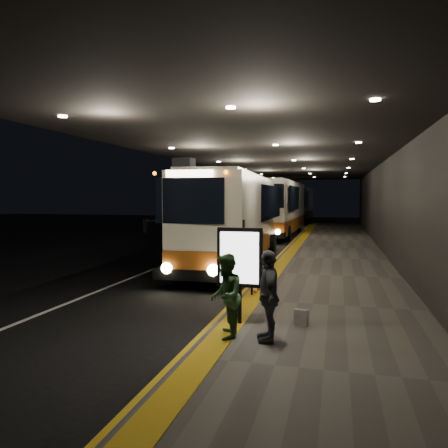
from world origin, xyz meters
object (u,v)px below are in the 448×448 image
Objects in this scene: coach_main at (234,223)px; coach_second at (278,210)px; passenger_boarding at (257,261)px; stanchion_post at (252,274)px; passenger_waiting_green at (226,296)px; bag_plain at (236,312)px; info_sign at (240,259)px; coach_third at (296,206)px; bag_polka at (301,318)px; passenger_waiting_grey at (268,296)px.

coach_second is (0.05, 13.34, 0.10)m from coach_main.
stanchion_post is at bearing -163.15° from passenger_boarding.
passenger_waiting_green is 1.46m from bag_plain.
info_sign is at bearing 165.65° from passenger_waiting_green.
coach_third is at bearing 93.19° from bag_plain.
coach_third reaches higher than passenger_boarding.
info_sign reaches higher than bag_plain.
passenger_boarding is (2.04, -34.74, -0.72)m from coach_third.
coach_main reaches higher than bag_polka.
coach_second is 1.04× the size of coach_third.
coach_second is 7.61× the size of passenger_waiting_green.
info_sign reaches higher than passenger_waiting_green.
passenger_waiting_grey is at bearing -55.33° from bag_plain.
passenger_waiting_green reaches higher than stanchion_post.
coach_main reaches higher than passenger_boarding.
coach_main is at bearing 107.42° from stanchion_post.
coach_second is 7.20× the size of passenger_waiting_grey.
passenger_waiting_grey reaches higher than stanchion_post.
passenger_waiting_grey is at bearing -52.06° from info_sign.
coach_second reaches higher than passenger_boarding.
coach_main is 6.69× the size of passenger_boarding.
coach_main is 9.20m from bag_polka.
info_sign is (0.06, 0.93, 0.56)m from passenger_waiting_green.
coach_second is at bearing -86.86° from coach_third.
info_sign is (0.16, -0.38, 1.20)m from bag_plain.
passenger_waiting_green is 5.71× the size of bag_plain.
bag_polka is 0.28× the size of stanchion_post.
stanchion_post is at bearing -83.36° from coach_second.
passenger_waiting_green is (2.19, -38.74, -0.79)m from coach_third.
coach_main is 7.29× the size of passenger_waiting_green.
passenger_boarding is (1.93, -5.55, -0.69)m from coach_main.
stanchion_post is (2.00, -35.22, -0.99)m from coach_third.
passenger_boarding is 0.55m from stanchion_post.
passenger_boarding is 5.15× the size of bag_polka.
bag_polka is 1.41m from bag_plain.
bag_polka is at bearing -132.22° from passenger_boarding.
coach_second is 43.46× the size of bag_plain.
info_sign is (2.14, -8.62, -0.20)m from coach_main.
passenger_boarding reaches higher than passenger_waiting_grey.
coach_second is 10.23× the size of stanchion_post.
passenger_boarding is 3.31m from bag_polka.
bag_plain is at bearing 173.71° from passenger_waiting_green.
passenger_waiting_green is (0.15, -4.00, -0.07)m from passenger_boarding.
info_sign reaches higher than stanchion_post.
passenger_waiting_green is 3.53m from stanchion_post.
coach_main is 5.76× the size of info_sign.
coach_second reaches higher than info_sign.
stanchion_post is at bearing -178.58° from passenger_waiting_grey.
info_sign is (2.08, -21.96, -0.30)m from coach_second.
passenger_waiting_green is at bearing -85.66° from bag_plain.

